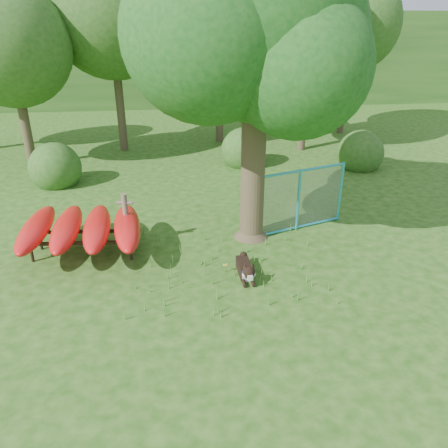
{
  "coord_description": "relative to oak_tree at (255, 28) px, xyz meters",
  "views": [
    {
      "loc": [
        -0.98,
        -7.95,
        5.26
      ],
      "look_at": [
        0.2,
        1.2,
        1.0
      ],
      "focal_mm": 35.0,
      "sensor_mm": 36.0,
      "label": 1
    }
  ],
  "objects": [
    {
      "name": "ground",
      "position": [
        -1.05,
        -2.49,
        -5.15
      ],
      "size": [
        80.0,
        80.0,
        0.0
      ],
      "primitive_type": "plane",
      "color": "#1D450D",
      "rests_on": "ground"
    },
    {
      "name": "shrub_left",
      "position": [
        -6.05,
        5.01,
        -5.15
      ],
      "size": [
        1.8,
        1.8,
        1.8
      ],
      "primitive_type": "sphere",
      "color": "#254F19",
      "rests_on": "ground"
    },
    {
      "name": "bg_tree_e",
      "position": [
        6.95,
        11.51,
        0.08
      ],
      "size": [
        4.6,
        4.6,
        7.55
      ],
      "color": "#3C3020",
      "rests_on": "ground"
    },
    {
      "name": "bg_tree_d",
      "position": [
        3.95,
        8.51,
        -0.07
      ],
      "size": [
        4.8,
        4.8,
        7.5
      ],
      "color": "#3C3020",
      "rests_on": "ground"
    },
    {
      "name": "bg_tree_c",
      "position": [
        0.45,
        10.51,
        -1.05
      ],
      "size": [
        4.0,
        4.0,
        6.12
      ],
      "color": "#3C3020",
      "rests_on": "ground"
    },
    {
      "name": "bg_tree_b",
      "position": [
        -4.05,
        9.51,
        0.46
      ],
      "size": [
        5.2,
        5.2,
        8.22
      ],
      "color": "#3C3020",
      "rests_on": "ground"
    },
    {
      "name": "shrub_mid",
      "position": [
        0.95,
        6.51,
        -5.15
      ],
      "size": [
        1.8,
        1.8,
        1.8
      ],
      "primitive_type": "sphere",
      "color": "#254F19",
      "rests_on": "ground"
    },
    {
      "name": "oak_tree",
      "position": [
        0.0,
        0.0,
        0.0
      ],
      "size": [
        5.94,
        5.16,
        7.73
      ],
      "rotation": [
        0.0,
        0.0,
        0.2
      ],
      "color": "#3C3020",
      "rests_on": "ground"
    },
    {
      "name": "husky_dog",
      "position": [
        -0.45,
        -2.06,
        -4.96
      ],
      "size": [
        0.3,
        1.22,
        0.54
      ],
      "rotation": [
        0.0,
        0.0,
        0.01
      ],
      "color": "black",
      "rests_on": "ground"
    },
    {
      "name": "fence_section",
      "position": [
        1.39,
        0.27,
        -4.28
      ],
      "size": [
        2.85,
        1.04,
        2.91
      ],
      "rotation": [
        0.0,
        0.0,
        0.33
      ],
      "color": "#29A3C2",
      "rests_on": "ground"
    },
    {
      "name": "shrub_right",
      "position": [
        5.45,
        5.51,
        -5.15
      ],
      "size": [
        1.8,
        1.8,
        1.8
      ],
      "primitive_type": "sphere",
      "color": "#254F19",
      "rests_on": "ground"
    },
    {
      "name": "bg_tree_a",
      "position": [
        -7.55,
        7.51,
        -0.67
      ],
      "size": [
        4.4,
        4.4,
        6.7
      ],
      "color": "#3C3020",
      "rests_on": "ground"
    },
    {
      "name": "wildflower_clump",
      "position": [
        -0.89,
        -1.8,
        -4.98
      ],
      "size": [
        0.1,
        0.09,
        0.22
      ],
      "rotation": [
        0.0,
        0.0,
        0.04
      ],
      "color": "#46852B",
      "rests_on": "ground"
    },
    {
      "name": "wooden_post",
      "position": [
        -3.19,
        -0.26,
        -4.38
      ],
      "size": [
        0.4,
        0.15,
        1.47
      ],
      "rotation": [
        0.0,
        0.0,
        -0.14
      ],
      "color": "brown",
      "rests_on": "ground"
    },
    {
      "name": "wooded_hillside",
      "position": [
        -1.05,
        25.51,
        -2.15
      ],
      "size": [
        80.0,
        12.0,
        6.0
      ],
      "primitive_type": "cube",
      "color": "#254F19",
      "rests_on": "ground"
    },
    {
      "name": "kayak_rack",
      "position": [
        -4.24,
        -0.48,
        -4.43
      ],
      "size": [
        2.96,
        2.94,
        0.95
      ],
      "rotation": [
        0.0,
        0.0,
        -0.08
      ],
      "color": "black",
      "rests_on": "ground"
    }
  ]
}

